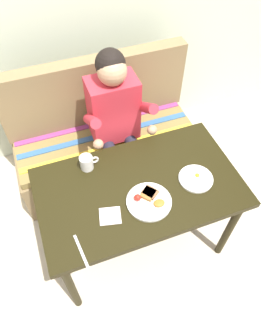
{
  "coord_description": "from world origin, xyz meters",
  "views": [
    {
      "loc": [
        -0.41,
        -0.97,
        2.24
      ],
      "look_at": [
        0.0,
        0.15,
        0.72
      ],
      "focal_mm": 33.38,
      "sensor_mm": 36.0,
      "label": 1
    }
  ],
  "objects": [
    {
      "name": "knife",
      "position": [
        -0.42,
        -0.28,
        0.73
      ],
      "size": [
        0.04,
        0.2,
        0.0
      ],
      "primitive_type": "cube",
      "rotation": [
        0.0,
        0.0,
        0.11
      ],
      "color": "silver",
      "rests_on": "table"
    },
    {
      "name": "plate_eggs",
      "position": [
        0.33,
        -0.07,
        0.74
      ],
      "size": [
        0.2,
        0.2,
        0.04
      ],
      "color": "white",
      "rests_on": "table"
    },
    {
      "name": "napkin",
      "position": [
        -0.22,
        -0.13,
        0.73
      ],
      "size": [
        0.14,
        0.13,
        0.01
      ],
      "primitive_type": "cube",
      "rotation": [
        0.0,
        0.0,
        -0.23
      ],
      "color": "silver",
      "rests_on": "table"
    },
    {
      "name": "plate_breakfast",
      "position": [
        0.01,
        -0.12,
        0.74
      ],
      "size": [
        0.26,
        0.26,
        0.05
      ],
      "color": "white",
      "rests_on": "table"
    },
    {
      "name": "ground_plane",
      "position": [
        0.0,
        0.0,
        0.0
      ],
      "size": [
        8.0,
        8.0,
        0.0
      ],
      "primitive_type": "plane",
      "color": "beige"
    },
    {
      "name": "couch",
      "position": [
        0.0,
        0.76,
        0.33
      ],
      "size": [
        1.44,
        0.56,
        1.0
      ],
      "color": "olive",
      "rests_on": "ground"
    },
    {
      "name": "person",
      "position": [
        0.06,
        0.59,
        0.74
      ],
      "size": [
        0.45,
        0.61,
        1.21
      ],
      "color": "red",
      "rests_on": "ground"
    },
    {
      "name": "coffee_mug",
      "position": [
        -0.25,
        0.24,
        0.78
      ],
      "size": [
        0.12,
        0.08,
        0.09
      ],
      "color": "white",
      "rests_on": "table"
    },
    {
      "name": "table",
      "position": [
        0.0,
        0.0,
        0.65
      ],
      "size": [
        1.2,
        0.7,
        0.73
      ],
      "color": "black",
      "rests_on": "ground"
    }
  ]
}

